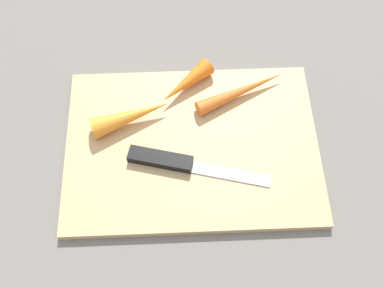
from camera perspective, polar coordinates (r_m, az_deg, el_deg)
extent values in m
plane|color=slate|center=(0.69, 0.00, -0.48)|extent=(1.40, 1.40, 0.00)
cube|color=tan|center=(0.68, 0.00, -0.24)|extent=(0.36, 0.26, 0.01)
cube|color=#B7B7BC|center=(0.66, 4.71, -3.63)|extent=(0.11, 0.04, 0.00)
cube|color=black|center=(0.66, -3.82, -1.82)|extent=(0.09, 0.04, 0.01)
cone|color=orange|center=(0.72, -0.76, 7.30)|extent=(0.09, 0.08, 0.03)
cone|color=orange|center=(0.69, -7.32, 3.33)|extent=(0.12, 0.07, 0.03)
cone|color=orange|center=(0.72, 5.98, 6.35)|extent=(0.14, 0.08, 0.02)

